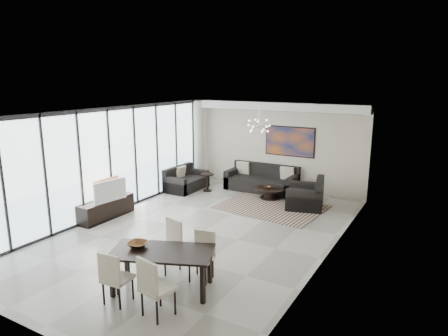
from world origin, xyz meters
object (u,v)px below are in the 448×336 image
Objects in this scene: sofa_main at (262,182)px; tv_console at (106,209)px; television at (108,190)px; dining_table at (162,256)px; coffee_table at (270,193)px.

tv_console is (-2.49, -4.50, -0.03)m from sofa_main.
tv_console is 0.57m from television.
television is 4.06m from dining_table.
tv_console is at bearing -118.98° from sofa_main.
sofa_main reaches higher than coffee_table.
tv_console is 0.85× the size of dining_table.
dining_table is at bearing -113.80° from television.
dining_table is (3.46, -2.13, -0.15)m from television.
television is 0.50× the size of dining_table.
television is (-2.93, -3.87, 0.62)m from coffee_table.
sofa_main is at bearing 99.57° from dining_table.
coffee_table is 0.91m from sofa_main.
tv_console is 1.70× the size of television.
coffee_table is at bearing 51.03° from tv_console.
coffee_table is at bearing 95.05° from dining_table.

